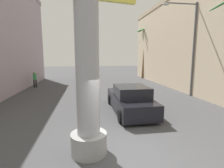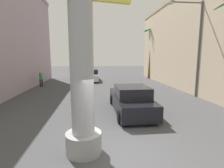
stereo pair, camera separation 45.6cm
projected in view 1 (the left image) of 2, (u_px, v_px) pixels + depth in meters
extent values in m
plane|color=#424244|center=(101.00, 93.00, 15.62)|extent=(91.72, 91.72, 0.00)
cube|color=#C6B293|center=(212.00, 43.00, 16.99)|extent=(7.30, 25.10, 8.99)
cylinder|color=#9E9EA3|center=(86.00, 25.00, 5.18)|extent=(0.74, 0.74, 8.24)
cylinder|color=gray|center=(89.00, 143.00, 5.76)|extent=(1.19, 1.19, 0.70)
cylinder|color=#59595E|center=(194.00, 51.00, 13.92)|extent=(0.16, 0.16, 7.32)
cylinder|color=#59595E|center=(182.00, 3.00, 13.19)|extent=(2.52, 0.10, 0.10)
ellipsoid|color=beige|center=(166.00, 4.00, 13.02)|extent=(0.56, 0.28, 0.20)
cylinder|color=black|center=(110.00, 99.00, 11.86)|extent=(0.23, 0.64, 0.64)
cylinder|color=black|center=(136.00, 98.00, 12.15)|extent=(0.23, 0.64, 0.64)
cylinder|color=black|center=(121.00, 116.00, 8.44)|extent=(0.23, 0.64, 0.64)
cylinder|color=black|center=(156.00, 114.00, 8.73)|extent=(0.23, 0.64, 0.64)
cube|color=black|center=(130.00, 102.00, 10.26)|extent=(1.96, 5.03, 0.80)
cube|color=black|center=(131.00, 91.00, 9.78)|extent=(1.78, 2.12, 0.60)
cylinder|color=black|center=(80.00, 77.00, 24.71)|extent=(0.22, 0.64, 0.64)
cylinder|color=black|center=(92.00, 77.00, 24.97)|extent=(0.22, 0.64, 0.64)
cylinder|color=black|center=(79.00, 80.00, 21.46)|extent=(0.22, 0.64, 0.64)
cylinder|color=black|center=(93.00, 80.00, 21.72)|extent=(0.22, 0.64, 0.64)
cube|color=silver|center=(86.00, 77.00, 23.18)|extent=(1.80, 4.76, 0.80)
cube|color=black|center=(86.00, 71.00, 23.07)|extent=(1.64, 2.62, 0.60)
ellipsoid|color=#24622D|center=(223.00, 4.00, 10.20)|extent=(1.49, 0.94, 0.87)
cylinder|color=brown|center=(144.00, 54.00, 26.03)|extent=(0.80, 0.54, 7.22)
ellipsoid|color=#30612D|center=(148.00, 30.00, 25.77)|extent=(1.18, 0.44, 0.58)
ellipsoid|color=#206B2D|center=(145.00, 31.00, 26.27)|extent=(0.91, 1.13, 0.69)
ellipsoid|color=#2F6A2D|center=(141.00, 30.00, 26.22)|extent=(0.80, 1.23, 0.48)
ellipsoid|color=#29722D|center=(140.00, 30.00, 25.53)|extent=(1.18, 0.55, 0.64)
ellipsoid|color=#32602D|center=(142.00, 29.00, 25.17)|extent=(0.97, 1.18, 0.46)
ellipsoid|color=#2F6C2D|center=(147.00, 30.00, 25.27)|extent=(0.89, 1.12, 0.71)
cylinder|color=black|center=(36.00, 83.00, 18.24)|extent=(0.14, 0.14, 0.84)
cylinder|color=black|center=(34.00, 84.00, 18.13)|extent=(0.14, 0.14, 0.84)
cylinder|color=#338C4C|center=(35.00, 77.00, 18.07)|extent=(0.45, 0.45, 0.64)
sphere|color=tan|center=(34.00, 72.00, 18.01)|extent=(0.22, 0.22, 0.22)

